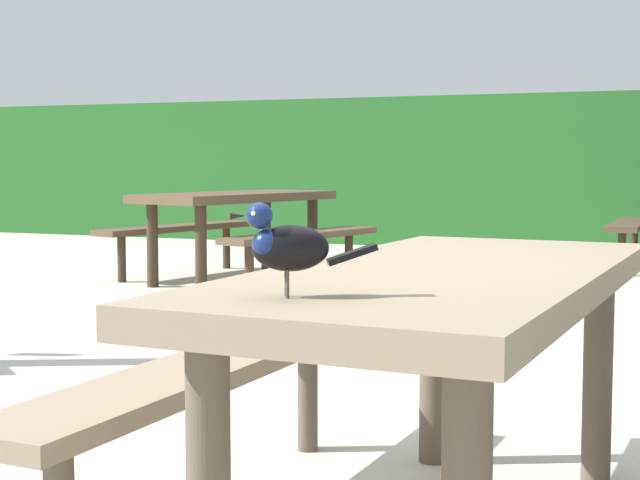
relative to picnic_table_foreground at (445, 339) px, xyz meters
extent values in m
cube|color=#235B23|center=(-0.36, 9.35, 0.32)|extent=(28.00, 1.80, 1.75)
cube|color=#84725B|center=(0.00, 0.00, 0.15)|extent=(0.85, 1.84, 0.07)
cylinder|color=brown|center=(-0.23, 0.72, -0.22)|extent=(0.09, 0.09, 0.67)
cylinder|color=brown|center=(0.30, 0.69, -0.22)|extent=(0.09, 0.09, 0.67)
cube|color=#84725B|center=(-0.70, 0.04, -0.14)|extent=(0.37, 1.72, 0.05)
cylinder|color=brown|center=(-0.67, 0.68, -0.36)|extent=(0.07, 0.07, 0.39)
ellipsoid|color=black|center=(-0.14, -0.65, 0.28)|extent=(0.17, 0.13, 0.09)
ellipsoid|color=navy|center=(-0.17, -0.67, 0.29)|extent=(0.09, 0.08, 0.06)
sphere|color=navy|center=(-0.19, -0.68, 0.34)|extent=(0.05, 0.05, 0.05)
sphere|color=#EAE08C|center=(-0.19, -0.70, 0.35)|extent=(0.01, 0.01, 0.01)
sphere|color=#EAE08C|center=(-0.21, -0.67, 0.35)|extent=(0.01, 0.01, 0.01)
cone|color=black|center=(-0.23, -0.70, 0.34)|extent=(0.03, 0.03, 0.02)
cube|color=black|center=(-0.03, -0.59, 0.27)|extent=(0.10, 0.08, 0.04)
cylinder|color=#47423D|center=(-0.14, -0.67, 0.21)|extent=(0.01, 0.01, 0.05)
cylinder|color=#47423D|center=(-0.15, -0.64, 0.21)|extent=(0.01, 0.01, 0.05)
cube|color=#473828|center=(-0.10, 7.03, -0.14)|extent=(0.29, 1.71, 0.05)
cylinder|color=#2E241A|center=(-0.09, 7.68, -0.36)|extent=(0.07, 0.07, 0.39)
cylinder|color=#2E241A|center=(-0.10, 6.39, -0.36)|extent=(0.07, 0.07, 0.39)
cube|color=brown|center=(-3.07, 4.82, 0.15)|extent=(1.19, 1.93, 0.07)
cylinder|color=#382B1D|center=(-2.63, 5.43, -0.22)|extent=(0.09, 0.09, 0.67)
cylinder|color=#382B1D|center=(-3.15, 5.57, -0.22)|extent=(0.09, 0.09, 0.67)
cylinder|color=#382B1D|center=(-2.99, 4.07, -0.22)|extent=(0.09, 0.09, 0.67)
cylinder|color=#382B1D|center=(-3.50, 4.21, -0.22)|extent=(0.09, 0.09, 0.67)
cube|color=brown|center=(-2.39, 4.64, -0.14)|extent=(0.70, 1.73, 0.05)
cylinder|color=#382B1D|center=(-2.23, 5.26, -0.36)|extent=(0.07, 0.07, 0.39)
cylinder|color=#382B1D|center=(-2.55, 4.02, -0.36)|extent=(0.07, 0.07, 0.39)
cube|color=brown|center=(-3.74, 5.00, -0.14)|extent=(0.70, 1.73, 0.05)
cylinder|color=#382B1D|center=(-3.58, 5.62, -0.36)|extent=(0.07, 0.07, 0.39)
cylinder|color=#382B1D|center=(-3.91, 4.38, -0.36)|extent=(0.07, 0.07, 0.39)
camera|label=1|loc=(0.61, -2.34, 0.45)|focal=54.01mm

